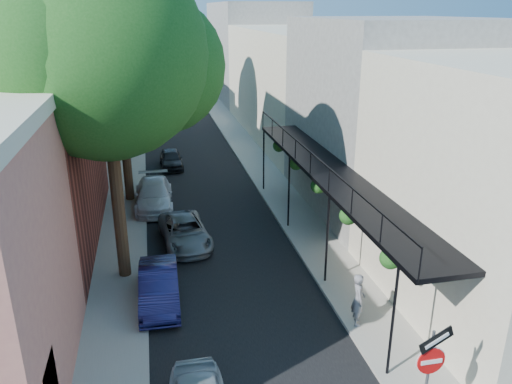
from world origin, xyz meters
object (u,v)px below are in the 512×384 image
sign_post (430,365)px  oak_mid (126,61)px  parked_car_b (159,287)px  parked_car_d (154,195)px  pedestrian (358,299)px  oak_far (130,27)px  parked_car_c (185,232)px  oak_near (118,58)px  parked_car_e (171,159)px

sign_post → oak_mid: oak_mid is taller
sign_post → parked_car_b: 9.19m
parked_car_d → pedestrian: pedestrian is taller
oak_far → parked_car_d: oak_far is taller
parked_car_c → sign_post: bearing=-73.7°
oak_far → oak_mid: bearing=-90.4°
parked_car_b → sign_post: bearing=-49.8°
oak_far → oak_near: bearing=-90.0°
sign_post → pedestrian: size_ratio=1.74×
oak_mid → sign_post: bearing=-69.1°
sign_post → pedestrian: sign_post is taller
sign_post → parked_car_d: sign_post is taller
pedestrian → parked_car_b: bearing=82.0°
parked_car_e → pedestrian: (4.80, -18.08, 0.41)m
oak_near → parked_car_b: bearing=-71.3°
oak_near → parked_car_b: (0.77, -2.26, -7.27)m
sign_post → parked_car_e: bearing=101.5°
parked_car_d → parked_car_e: 6.62m
oak_far → parked_car_c: (1.95, -14.94, -7.70)m
oak_near → parked_car_d: (0.78, 6.64, -7.23)m
oak_far → parked_car_e: (1.95, -3.86, -7.70)m
oak_mid → parked_car_c: 9.01m
oak_mid → parked_car_d: 6.60m
parked_car_b → parked_car_c: 4.49m
parked_car_c → pedestrian: size_ratio=2.34×
sign_post → oak_near: size_ratio=0.26×
oak_near → pedestrian: 10.85m
oak_mid → parked_car_d: bearing=-58.0°
parked_car_c → parked_car_d: size_ratio=0.90×
parked_car_e → parked_car_c: bearing=-91.7°
sign_post → oak_mid: 19.14m
oak_far → parked_car_b: size_ratio=3.22×
oak_near → pedestrian: (6.77, -4.93, -6.90)m
oak_near → parked_car_c: bearing=46.4°
oak_mid → oak_far: oak_far is taller
oak_mid → pedestrian: size_ratio=5.95×
parked_car_b → parked_car_c: bearing=75.4°
parked_car_c → oak_far: bearing=91.9°
oak_mid → pedestrian: oak_mid is taller
parked_car_d → pedestrian: 13.03m
oak_mid → pedestrian: 15.81m
pedestrian → sign_post: bearing=-167.2°
parked_car_d → parked_car_e: parked_car_d is taller
oak_far → parked_car_b: bearing=-87.8°
oak_far → parked_car_c: bearing=-82.5°
parked_car_b → pedestrian: size_ratio=2.16×
parked_car_e → sign_post: bearing=-80.2°
pedestrian → parked_car_d: bearing=43.3°
parked_car_c → parked_car_e: parked_car_e is taller
parked_car_e → pedestrian: 18.71m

